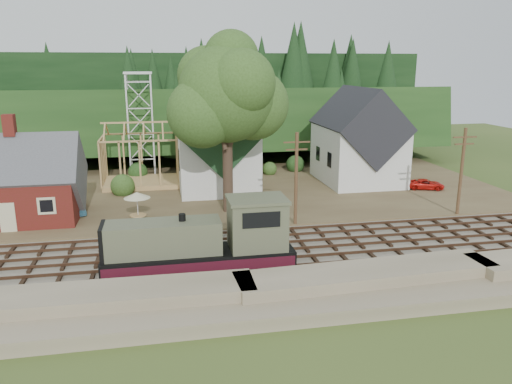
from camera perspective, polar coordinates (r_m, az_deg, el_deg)
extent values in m
plane|color=#384C1E|center=(36.10, -4.15, -7.25)|extent=(140.00, 140.00, 0.00)
cube|color=#7F7259|center=(28.44, -2.02, -13.49)|extent=(64.00, 5.00, 1.60)
cube|color=#726B5B|center=(36.07, -4.15, -7.13)|extent=(64.00, 11.00, 0.16)
cube|color=brown|center=(53.13, -6.50, 0.00)|extent=(64.00, 26.00, 0.30)
cube|color=#1E3F19|center=(76.60, -7.96, 4.29)|extent=(70.00, 28.96, 12.74)
cube|color=black|center=(92.38, -8.52, 5.99)|extent=(80.00, 20.00, 12.00)
cube|color=#531E13|center=(47.30, -25.54, -0.59)|extent=(10.00, 7.00, 3.80)
cube|color=#4C4C51|center=(46.89, -25.78, 1.65)|extent=(10.80, 7.41, 7.41)
cube|color=#531E13|center=(46.24, -26.37, 6.85)|extent=(0.90, 0.90, 1.80)
cube|color=beige|center=(44.20, -26.53, -2.63)|extent=(1.20, 0.06, 2.40)
cube|color=silver|center=(54.54, -4.67, 4.02)|extent=(8.00, 12.00, 6.40)
cube|color=#17331A|center=(54.06, -4.74, 7.36)|extent=(8.40, 12.96, 8.40)
cube|color=silver|center=(47.91, -3.98, 8.88)|extent=(2.40, 2.40, 4.00)
cone|color=#17331A|center=(47.71, -4.05, 12.82)|extent=(5.37, 5.37, 2.60)
cube|color=silver|center=(57.54, 11.53, 4.33)|extent=(8.00, 10.00, 6.40)
cube|color=black|center=(57.08, 11.69, 7.49)|extent=(8.40, 10.80, 8.40)
cube|color=tan|center=(56.83, -12.88, 1.09)|extent=(8.00, 6.00, 0.50)
cube|color=tan|center=(55.71, -13.26, 7.76)|extent=(8.00, 0.18, 0.18)
cube|color=silver|center=(60.45, -14.40, 7.33)|extent=(0.18, 0.18, 12.00)
cube|color=silver|center=(60.35, -11.73, 7.47)|extent=(0.18, 0.18, 12.00)
cube|color=silver|center=(63.23, -14.27, 7.63)|extent=(0.18, 0.18, 12.00)
cube|color=silver|center=(63.13, -11.71, 7.76)|extent=(0.18, 0.18, 12.00)
cube|color=silver|center=(61.38, -13.35, 13.11)|extent=(3.20, 3.20, 0.25)
cylinder|color=#38281E|center=(44.64, -3.25, 2.76)|extent=(0.90, 0.90, 8.00)
sphere|color=#314B1C|center=(43.80, -3.37, 11.12)|extent=(8.40, 8.40, 8.40)
sphere|color=#314B1C|center=(45.24, -0.34, 9.98)|extent=(6.40, 6.40, 6.40)
sphere|color=#314B1C|center=(42.88, -6.15, 8.98)|extent=(6.00, 6.00, 6.00)
cylinder|color=#4C331E|center=(41.09, 4.60, 1.29)|extent=(0.28, 0.28, 8.00)
cube|color=#4C331E|center=(40.49, 4.69, 5.70)|extent=(2.20, 0.12, 0.12)
cube|color=#4C331E|center=(40.58, 4.67, 4.87)|extent=(1.80, 0.12, 0.12)
cylinder|color=#4C331E|center=(47.31, 22.40, 1.98)|extent=(0.28, 0.28, 8.00)
cube|color=#4C331E|center=(46.78, 22.78, 5.81)|extent=(2.20, 0.12, 0.12)
cube|color=#4C331E|center=(46.87, 22.71, 5.08)|extent=(1.80, 0.12, 0.12)
cube|color=black|center=(33.06, -6.45, -8.77)|extent=(12.03, 2.51, 0.35)
cube|color=black|center=(32.79, -6.49, -7.61)|extent=(12.03, 2.91, 1.10)
cube|color=brown|center=(32.15, -10.50, -5.16)|extent=(7.22, 2.31, 2.11)
cube|color=brown|center=(32.52, 0.12, -3.65)|extent=(3.61, 2.81, 3.21)
cube|color=brown|center=(32.04, 0.12, -0.84)|extent=(3.81, 3.01, 0.20)
cube|color=black|center=(30.98, 0.63, -3.22)|extent=(2.41, 0.06, 1.00)
cube|color=#400D1A|center=(31.43, -6.27, -8.60)|extent=(12.03, 0.04, 0.70)
cube|color=#400D1A|center=(34.15, -6.69, -6.69)|extent=(12.03, 0.04, 0.70)
cylinder|color=black|center=(31.81, -8.43, -3.10)|extent=(0.44, 0.44, 0.70)
imported|color=#5AA6C2|center=(47.42, -19.75, -1.67)|extent=(2.04, 3.49, 1.11)
imported|color=red|center=(56.36, 18.85, 0.85)|extent=(4.17, 2.88, 1.06)
cylinder|color=silver|center=(43.72, -13.37, -1.76)|extent=(0.10, 0.10, 2.23)
cylinder|color=tan|center=(43.91, -13.33, -2.59)|extent=(1.42, 1.42, 0.08)
cone|color=beige|center=(43.43, -13.46, -0.35)|extent=(2.23, 2.23, 0.51)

